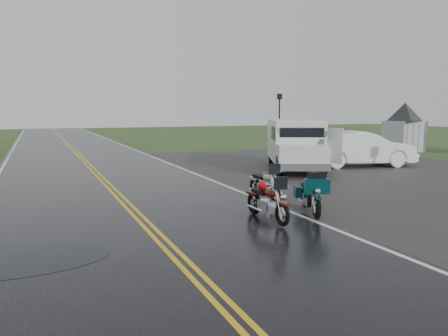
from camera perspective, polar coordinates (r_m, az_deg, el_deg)
name	(u,v)px	position (r m, az deg, el deg)	size (l,w,h in m)	color
ground	(147,227)	(10.38, -9.98, -7.63)	(120.00, 120.00, 0.00)	#2D471E
road	(94,171)	(20.07, -16.59, -0.43)	(8.00, 100.00, 0.04)	black
parking_pad	(370,172)	(20.02, 18.49, -0.54)	(14.00, 24.00, 0.03)	black
visitor_center	(405,115)	(31.13, 22.53, 6.43)	(16.00, 10.00, 4.80)	#A8AAAD
motorcycle_red	(282,205)	(10.04, 7.64, -4.81)	(0.69, 1.89, 1.12)	#4F1209
motorcycle_teal	(317,199)	(10.79, 12.06, -3.96)	(0.71, 1.95, 1.15)	#043234
motorcycle_silver	(276,187)	(12.37, 6.80, -2.43)	(0.69, 1.91, 1.13)	#9A9CA1
van_white	(280,148)	(18.13, 7.28, 2.62)	(2.21, 5.89, 2.32)	silver
person_at_van	(323,153)	(18.54, 12.75, 1.90)	(0.68, 0.45, 1.86)	#54555A
sedan_white	(360,149)	(21.93, 17.39, 2.34)	(1.78, 5.10, 1.68)	white
lamp_post_far_right	(279,123)	(28.14, 7.22, 5.85)	(0.32, 0.32, 3.78)	black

